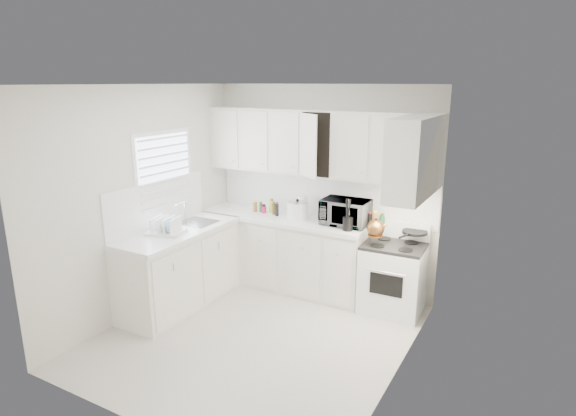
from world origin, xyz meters
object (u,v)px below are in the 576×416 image
Objects in this scene: microwave at (345,209)px; utensil_crock at (348,214)px; dish_rack at (165,224)px; stove at (393,269)px; tea_kettle at (376,227)px; rice_cooker at (297,209)px.

utensil_crock is at bearing -61.58° from microwave.
stove is at bearing 13.39° from dish_rack.
microwave reaches higher than tea_kettle.
dish_rack is (-2.30, -1.24, 0.53)m from stove.
utensil_crock is 0.97× the size of dish_rack.
tea_kettle reaches higher than stove.
rice_cooker is 0.66× the size of dish_rack.
tea_kettle is 2.38m from dish_rack.
rice_cooker is at bearing 35.40° from dish_rack.
rice_cooker reaches higher than stove.
stove is at bearing -11.42° from rice_cooker.
dish_rack is (-1.77, -1.11, -0.08)m from utensil_crock.
rice_cooker is at bearing -175.03° from microwave.
utensil_crock is (-0.53, -0.13, 0.62)m from stove.
dish_rack reaches higher than tea_kettle.
rice_cooker is (-1.08, 0.17, 0.03)m from tea_kettle.
utensil_crock reaches higher than stove.
tea_kettle is at bearing -140.64° from stove.
dish_rack is at bearing -168.46° from tea_kettle.
dish_rack is at bearing -140.62° from rice_cooker.
tea_kettle is 0.62× the size of dish_rack.
stove is 1.89× the size of microwave.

